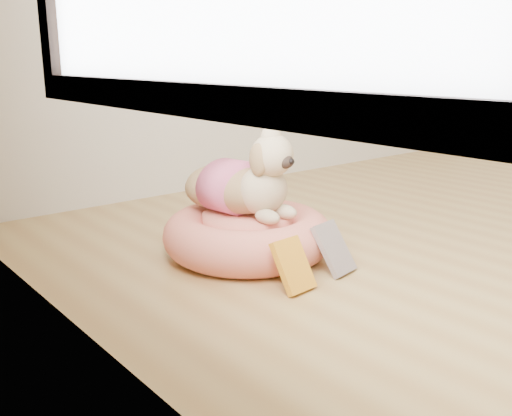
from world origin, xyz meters
TOP-DOWN VIEW (x-y plane):
  - pet_bed at (-1.24, 1.17)m, footprint 0.65×0.65m
  - dog at (-1.25, 1.17)m, footprint 0.39×0.52m
  - book_yellow at (-1.34, 0.80)m, footprint 0.13×0.12m
  - book_white at (-1.12, 0.83)m, footprint 0.15×0.15m

SIDE VIEW (x-z plane):
  - pet_bed at x=-1.24m, z-range 0.00..0.16m
  - book_yellow at x=-1.34m, z-range 0.00..0.17m
  - book_white at x=-1.12m, z-range 0.00..0.17m
  - dog at x=-1.25m, z-range 0.17..0.52m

